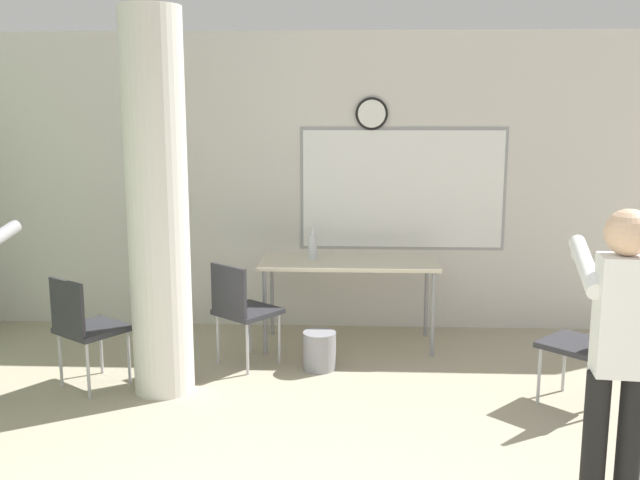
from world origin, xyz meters
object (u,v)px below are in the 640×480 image
(folding_table, at_px, (349,267))
(chair_mid_room, at_px, (587,339))
(bottle_on_table, at_px, (313,247))
(person_playing_side, at_px, (618,345))
(chair_near_pillar, at_px, (84,324))
(chair_table_left, at_px, (241,306))

(folding_table, bearing_deg, chair_mid_room, -37.75)
(bottle_on_table, bearing_deg, person_playing_side, -59.61)
(bottle_on_table, height_order, person_playing_side, person_playing_side)
(chair_near_pillar, height_order, chair_table_left, same)
(chair_mid_room, bearing_deg, folding_table, 142.25)
(chair_table_left, bearing_deg, bottle_on_table, 48.24)
(bottle_on_table, xyz_separation_m, person_playing_side, (1.65, -2.81, 0.08))
(folding_table, height_order, chair_table_left, chair_table_left)
(bottle_on_table, distance_m, chair_table_left, 0.91)
(chair_near_pillar, bearing_deg, chair_mid_room, -3.12)
(folding_table, xyz_separation_m, chair_mid_room, (1.68, -1.30, -0.21))
(bottle_on_table, bearing_deg, folding_table, -7.39)
(chair_near_pillar, xyz_separation_m, chair_mid_room, (3.66, -0.20, 0.00))
(bottle_on_table, xyz_separation_m, chair_near_pillar, (-1.66, -1.14, -0.38))
(bottle_on_table, bearing_deg, chair_mid_room, -33.83)
(folding_table, bearing_deg, chair_near_pillar, -150.93)
(bottle_on_table, distance_m, person_playing_side, 3.26)
(folding_table, height_order, person_playing_side, person_playing_side)
(person_playing_side, bearing_deg, chair_table_left, 135.02)
(bottle_on_table, height_order, chair_table_left, bottle_on_table)
(bottle_on_table, relative_size, person_playing_side, 0.18)
(folding_table, relative_size, chair_near_pillar, 1.79)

